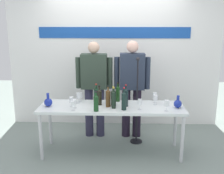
{
  "coord_description": "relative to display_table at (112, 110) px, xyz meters",
  "views": [
    {
      "loc": [
        0.15,
        -3.91,
        2.0
      ],
      "look_at": [
        0.0,
        0.15,
        1.0
      ],
      "focal_mm": 44.33,
      "sensor_mm": 36.0,
      "label": 1
    }
  ],
  "objects": [
    {
      "name": "ground_plane",
      "position": [
        0.0,
        0.0,
        -0.68
      ],
      "size": [
        10.0,
        10.0,
        0.0
      ],
      "primitive_type": "plane",
      "color": "gray"
    },
    {
      "name": "back_wall",
      "position": [
        0.0,
        1.27,
        0.82
      ],
      "size": [
        3.95,
        0.11,
        3.0
      ],
      "color": "white",
      "rests_on": "ground"
    },
    {
      "name": "display_table",
      "position": [
        0.0,
        0.0,
        0.0
      ],
      "size": [
        2.14,
        0.63,
        0.75
      ],
      "color": "silver",
      "rests_on": "ground"
    },
    {
      "name": "decanter_blue_left",
      "position": [
        -0.94,
        -0.05,
        0.13
      ],
      "size": [
        0.12,
        0.12,
        0.2
      ],
      "color": "#1A2B9C",
      "rests_on": "display_table"
    },
    {
      "name": "decanter_blue_right",
      "position": [
        0.96,
        -0.05,
        0.13
      ],
      "size": [
        0.12,
        0.12,
        0.18
      ],
      "color": "navy",
      "rests_on": "display_table"
    },
    {
      "name": "presenter_left",
      "position": [
        -0.32,
        0.63,
        0.26
      ],
      "size": [
        0.62,
        0.22,
        1.65
      ],
      "color": "#2B2941",
      "rests_on": "ground"
    },
    {
      "name": "presenter_right",
      "position": [
        0.32,
        0.63,
        0.27
      ],
      "size": [
        0.6,
        0.22,
        1.66
      ],
      "color": "black",
      "rests_on": "ground"
    },
    {
      "name": "wine_bottle_0",
      "position": [
        -0.21,
        -0.24,
        0.19
      ],
      "size": [
        0.07,
        0.07,
        0.29
      ],
      "color": "#133918",
      "rests_on": "display_table"
    },
    {
      "name": "wine_bottle_1",
      "position": [
        -0.19,
        0.06,
        0.19
      ],
      "size": [
        0.07,
        0.07,
        0.3
      ],
      "color": "black",
      "rests_on": "display_table"
    },
    {
      "name": "wine_bottle_2",
      "position": [
        -0.05,
        -0.03,
        0.2
      ],
      "size": [
        0.07,
        0.07,
        0.32
      ],
      "color": "#4D3317",
      "rests_on": "display_table"
    },
    {
      "name": "wine_bottle_3",
      "position": [
        0.09,
        0.24,
        0.2
      ],
      "size": [
        0.07,
        0.07,
        0.3
      ],
      "color": "#183D18",
      "rests_on": "display_table"
    },
    {
      "name": "wine_bottle_4",
      "position": [
        0.02,
        0.05,
        0.19
      ],
      "size": [
        0.07,
        0.07,
        0.29
      ],
      "color": "black",
      "rests_on": "display_table"
    },
    {
      "name": "wine_bottle_5",
      "position": [
        0.03,
        -0.1,
        0.2
      ],
      "size": [
        0.06,
        0.06,
        0.31
      ],
      "color": "black",
      "rests_on": "display_table"
    },
    {
      "name": "wine_bottle_6",
      "position": [
        -0.24,
        0.16,
        0.19
      ],
      "size": [
        0.07,
        0.07,
        0.3
      ],
      "color": "black",
      "rests_on": "display_table"
    },
    {
      "name": "wine_bottle_7",
      "position": [
        0.18,
        -0.17,
        0.2
      ],
      "size": [
        0.07,
        0.07,
        0.33
      ],
      "color": "black",
      "rests_on": "display_table"
    },
    {
      "name": "wine_bottle_8",
      "position": [
        0.21,
        0.0,
        0.2
      ],
      "size": [
        0.07,
        0.07,
        0.33
      ],
      "color": "black",
      "rests_on": "display_table"
    },
    {
      "name": "wine_glass_left_0",
      "position": [
        -0.51,
        0.13,
        0.18
      ],
      "size": [
        0.06,
        0.06,
        0.16
      ],
      "color": "white",
      "rests_on": "display_table"
    },
    {
      "name": "wine_glass_left_1",
      "position": [
        -0.5,
        0.23,
        0.16
      ],
      "size": [
        0.07,
        0.07,
        0.14
      ],
      "color": "white",
      "rests_on": "display_table"
    },
    {
      "name": "wine_glass_left_2",
      "position": [
        -0.53,
        -0.12,
        0.16
      ],
      "size": [
        0.06,
        0.06,
        0.13
      ],
      "color": "white",
      "rests_on": "display_table"
    },
    {
      "name": "wine_glass_left_3",
      "position": [
        -0.53,
        -0.23,
        0.16
      ],
      "size": [
        0.06,
        0.06,
        0.14
      ],
      "color": "white",
      "rests_on": "display_table"
    },
    {
      "name": "wine_glass_left_4",
      "position": [
        -0.59,
        -0.05,
        0.16
      ],
      "size": [
        0.06,
        0.06,
        0.15
      ],
      "color": "white",
      "rests_on": "display_table"
    },
    {
      "name": "wine_glass_right_0",
      "position": [
        0.66,
        0.19,
        0.18
      ],
      "size": [
        0.06,
        0.06,
        0.16
      ],
      "color": "white",
      "rests_on": "display_table"
    },
    {
      "name": "wine_glass_right_1",
      "position": [
        0.77,
        -0.21,
        0.18
      ],
      "size": [
        0.07,
        0.07,
        0.16
      ],
      "color": "white",
      "rests_on": "display_table"
    },
    {
      "name": "wine_glass_right_2",
      "position": [
        0.4,
        -0.15,
        0.18
      ],
      "size": [
        0.06,
        0.06,
        0.15
      ],
      "color": "white",
      "rests_on": "display_table"
    },
    {
      "name": "wine_glass_right_3",
      "position": [
        0.65,
        0.08,
        0.18
      ],
      "size": [
        0.07,
        0.07,
        0.15
      ],
      "color": "white",
      "rests_on": "display_table"
    },
    {
      "name": "microphone_stand",
      "position": [
        0.4,
        0.38,
        -0.21
      ],
      "size": [
        0.2,
        0.2,
        1.43
      ],
      "color": "black",
      "rests_on": "ground"
    }
  ]
}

